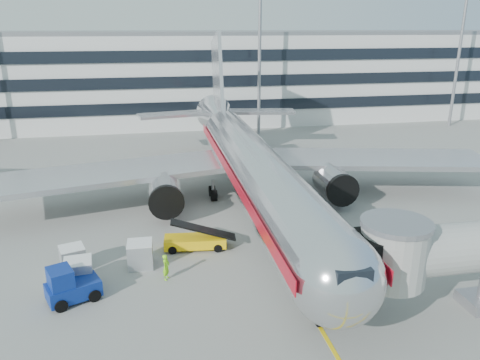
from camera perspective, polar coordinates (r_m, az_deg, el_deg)
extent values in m
plane|color=gray|center=(35.25, 5.09, -9.80)|extent=(180.00, 180.00, 0.00)
cube|color=yellow|center=(44.03, 1.55, -3.78)|extent=(0.25, 70.00, 0.01)
cylinder|color=silver|center=(40.77, 2.20, 0.65)|extent=(5.00, 36.00, 5.00)
sphere|color=silver|center=(25.00, 11.73, -11.78)|extent=(5.00, 5.00, 5.00)
cone|color=silver|center=(62.57, -2.58, 7.48)|extent=(5.00, 10.00, 5.00)
cube|color=black|center=(23.26, 13.32, -11.16)|extent=(1.80, 1.20, 0.90)
cube|color=#B7B7BC|center=(50.29, 15.34, 2.48)|extent=(24.95, 12.07, 0.50)
cube|color=#B7B7BC|center=(45.46, -15.62, 0.79)|extent=(24.95, 12.07, 0.50)
cylinder|color=#99999E|center=(45.57, 11.44, -0.43)|extent=(3.00, 4.20, 3.00)
cylinder|color=#99999E|center=(42.34, -9.07, -1.75)|extent=(3.00, 4.20, 3.00)
cylinder|color=black|center=(43.84, 12.41, -1.25)|extent=(3.10, 0.50, 3.10)
cylinder|color=black|center=(40.46, -8.95, -2.71)|extent=(3.10, 0.50, 3.10)
cube|color=#B7B7BC|center=(62.39, -2.70, 11.53)|extent=(0.45, 9.39, 13.72)
cube|color=#B7B7BC|center=(64.44, 2.18, 8.34)|extent=(10.41, 4.94, 0.35)
cube|color=#B7B7BC|center=(62.90, -7.73, 7.94)|extent=(10.41, 4.94, 0.35)
cylinder|color=gray|center=(28.30, 9.71, -15.62)|extent=(0.24, 0.24, 1.80)
cylinder|color=black|center=(28.55, 9.66, -16.37)|extent=(0.35, 0.90, 0.90)
cylinder|color=gray|center=(48.04, 4.26, -0.63)|extent=(0.30, 0.30, 2.00)
cylinder|color=gray|center=(46.85, -3.32, -1.12)|extent=(0.30, 0.30, 2.00)
cube|color=#AD0C1C|center=(41.30, 5.62, 1.24)|extent=(0.06, 38.00, 0.90)
cube|color=#AD0C1C|center=(40.20, -1.29, 0.85)|extent=(0.06, 38.00, 0.90)
cylinder|color=#A8A8A3|center=(28.29, 18.17, -8.61)|extent=(3.80, 3.80, 3.40)
cylinder|color=gray|center=(27.51, 18.56, -5.07)|extent=(4.00, 4.00, 0.30)
cube|color=black|center=(27.71, 15.78, -8.95)|extent=(1.40, 2.60, 2.60)
cylinder|color=black|center=(32.88, 25.99, -13.31)|extent=(0.35, 0.70, 0.70)
cube|color=silver|center=(88.72, -5.23, 12.40)|extent=(150.00, 24.00, 15.00)
cube|color=black|center=(77.26, -4.22, 8.93)|extent=(150.00, 0.30, 1.80)
cube|color=black|center=(76.71, -4.29, 11.88)|extent=(150.00, 0.30, 1.80)
cube|color=black|center=(76.37, -4.36, 14.86)|extent=(150.00, 0.30, 1.80)
cube|color=gray|center=(88.27, -5.39, 17.44)|extent=(150.00, 24.00, 0.60)
cylinder|color=gray|center=(73.88, 2.40, 15.17)|extent=(0.50, 0.50, 25.00)
cylinder|color=gray|center=(88.11, 25.18, 14.03)|extent=(0.50, 0.50, 25.00)
cube|color=yellow|center=(36.85, -5.49, -7.46)|extent=(4.91, 2.19, 0.76)
cube|color=black|center=(36.44, -5.53, -6.08)|extent=(5.09, 1.68, 1.66)
cylinder|color=black|center=(37.71, -8.13, -7.39)|extent=(0.68, 0.37, 0.65)
cylinder|color=black|center=(36.36, -8.23, -8.43)|extent=(0.68, 0.37, 0.65)
cylinder|color=black|center=(37.67, -2.82, -7.25)|extent=(0.68, 0.37, 0.65)
cylinder|color=black|center=(36.31, -2.71, -8.28)|extent=(0.68, 0.37, 0.65)
cube|color=navy|center=(32.05, -19.63, -12.47)|extent=(3.64, 2.92, 1.02)
cube|color=navy|center=(31.45, -21.05, -11.13)|extent=(1.92, 2.10, 1.25)
cube|color=black|center=(31.26, -21.13, -10.49)|extent=(1.73, 1.85, 0.11)
cylinder|color=black|center=(32.79, -21.73, -12.69)|extent=(0.87, 0.62, 0.80)
cylinder|color=black|center=(31.34, -21.00, -14.12)|extent=(0.87, 0.62, 0.80)
cylinder|color=black|center=(33.14, -18.23, -11.91)|extent=(0.87, 0.62, 0.80)
cylinder|color=black|center=(31.71, -17.33, -13.29)|extent=(0.87, 0.62, 0.80)
cube|color=#B0B3B8|center=(35.69, -19.71, -9.00)|extent=(2.05, 2.05, 1.68)
cube|color=white|center=(35.32, -19.86, -7.76)|extent=(2.05, 2.05, 0.06)
cube|color=#B0B3B8|center=(33.41, -19.04, -10.73)|extent=(1.96, 1.96, 1.83)
cube|color=white|center=(32.98, -19.21, -9.29)|extent=(1.96, 1.96, 0.07)
cube|color=#B0B3B8|center=(34.77, -12.06, -8.89)|extent=(1.80, 1.80, 1.82)
cube|color=white|center=(34.36, -12.16, -7.51)|extent=(1.80, 1.80, 0.07)
imported|color=#88EC18|center=(32.79, -8.99, -10.44)|extent=(0.69, 0.80, 1.84)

